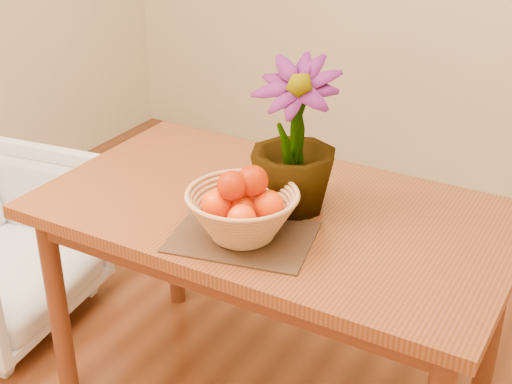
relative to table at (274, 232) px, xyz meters
The scene contains 5 objects.
table is the anchor object (origin of this frame).
placemat 0.22m from the table, 86.33° to the right, with size 0.38×0.28×0.01m, color #3E2316.
wicker_basket 0.26m from the table, 86.33° to the right, with size 0.31×0.31×0.13m.
orange_pile 0.30m from the table, 86.13° to the right, with size 0.20×0.20×0.15m.
potted_plant 0.32m from the table, 18.56° to the left, with size 0.25×0.25×0.45m, color #194413.
Camera 1 is at (0.88, -1.34, 1.74)m, focal length 50.00 mm.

